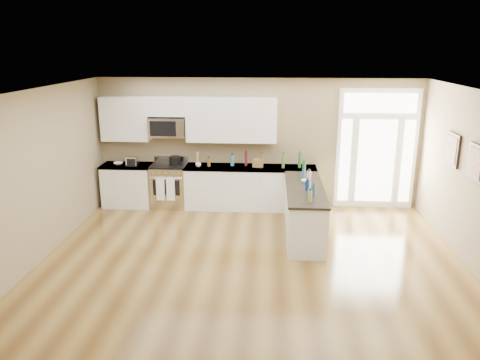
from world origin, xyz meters
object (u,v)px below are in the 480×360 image
object	(u,v)px
toaster_oven	(132,161)
kitchen_range	(169,185)
stockpot	(175,160)
peninsula_cabinet	(304,213)

from	to	relation	value
toaster_oven	kitchen_range	bearing A→B (deg)	12.72
kitchen_range	stockpot	distance (m)	0.58
peninsula_cabinet	toaster_oven	bearing A→B (deg)	159.77
kitchen_range	stockpot	size ratio (longest dim) A/B	4.37
peninsula_cabinet	stockpot	size ratio (longest dim) A/B	9.39
stockpot	toaster_oven	size ratio (longest dim) A/B	1.02
stockpot	toaster_oven	bearing A→B (deg)	-168.18
peninsula_cabinet	toaster_oven	distance (m)	3.92
peninsula_cabinet	kitchen_range	distance (m)	3.21
peninsula_cabinet	kitchen_range	xyz separation A→B (m)	(-2.87, 1.45, 0.05)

